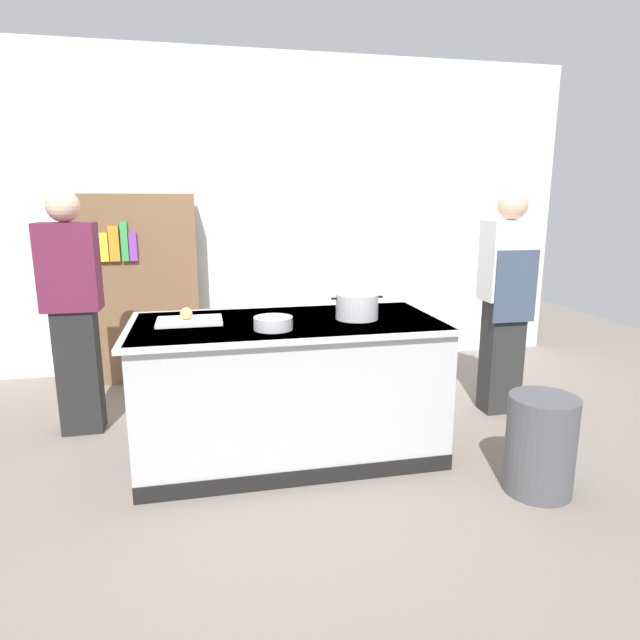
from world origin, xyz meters
name	(u,v)px	position (x,y,z in m)	size (l,w,h in m)	color
ground_plane	(290,452)	(0.00, 0.00, 0.00)	(10.00, 10.00, 0.00)	slate
back_wall	(254,215)	(0.00, 2.10, 1.50)	(6.40, 0.12, 3.00)	white
counter_island	(289,386)	(0.00, 0.00, 0.47)	(1.98, 0.98, 0.90)	#B7BABF
cutting_board	(190,321)	(-0.61, 0.08, 0.91)	(0.40, 0.28, 0.02)	silver
onion	(186,314)	(-0.63, 0.09, 0.96)	(0.08, 0.08, 0.08)	tan
stock_pot	(357,306)	(0.44, -0.03, 0.98)	(0.34, 0.27, 0.16)	#B7BABF
mixing_bowl	(273,323)	(-0.12, -0.21, 0.94)	(0.23, 0.23, 0.08)	#B7BABF
trash_bin	(540,445)	(1.32, -0.79, 0.29)	(0.39, 0.39, 0.57)	#4C4C51
person_chef	(506,298)	(1.75, 0.37, 0.91)	(0.38, 0.25, 1.72)	#292929
person_guest	(73,308)	(-1.41, 0.67, 0.91)	(0.38, 0.24, 1.72)	black
bookshelf	(136,289)	(-1.11, 1.80, 0.85)	(1.10, 0.31, 1.70)	brown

